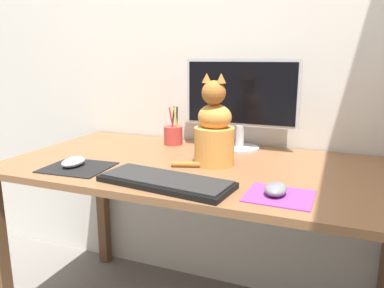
{
  "coord_description": "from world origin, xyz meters",
  "views": [
    {
      "loc": [
        0.47,
        -1.27,
        1.13
      ],
      "look_at": [
        0.01,
        -0.12,
        0.84
      ],
      "focal_mm": 35.0,
      "sensor_mm": 36.0,
      "label": 1
    }
  ],
  "objects": [
    {
      "name": "wall_back",
      "position": [
        0.0,
        0.41,
        1.25
      ],
      "size": [
        7.0,
        0.04,
        2.5
      ],
      "color": "beige",
      "rests_on": "ground_plane"
    },
    {
      "name": "cat",
      "position": [
        0.04,
        0.01,
        0.86
      ],
      "size": [
        0.21,
        0.18,
        0.34
      ],
      "rotation": [
        0.0,
        0.0,
        -0.04
      ],
      "color": "#D6893D",
      "rests_on": "desk"
    },
    {
      "name": "monitor",
      "position": [
        0.07,
        0.28,
        0.95
      ],
      "size": [
        0.49,
        0.17,
        0.38
      ],
      "color": "#B2B2B7",
      "rests_on": "desk"
    },
    {
      "name": "mousepad_right",
      "position": [
        0.32,
        -0.23,
        0.74
      ],
      "size": [
        0.19,
        0.17,
        0.0
      ],
      "rotation": [
        0.0,
        0.0,
        -0.03
      ],
      "color": "purple",
      "rests_on": "desk"
    },
    {
      "name": "computer_mouse_right",
      "position": [
        0.31,
        -0.23,
        0.76
      ],
      "size": [
        0.06,
        0.1,
        0.03
      ],
      "color": "slate",
      "rests_on": "mousepad_right"
    },
    {
      "name": "desk",
      "position": [
        0.0,
        0.0,
        0.65
      ],
      "size": [
        1.48,
        0.75,
        0.74
      ],
      "color": "brown",
      "rests_on": "ground_plane"
    },
    {
      "name": "computer_mouse_left",
      "position": [
        -0.42,
        -0.21,
        0.76
      ],
      "size": [
        0.07,
        0.1,
        0.03
      ],
      "color": "white",
      "rests_on": "mousepad_left"
    },
    {
      "name": "pen_cup",
      "position": [
        -0.23,
        0.26,
        0.78
      ],
      "size": [
        0.09,
        0.09,
        0.17
      ],
      "color": "#B23833",
      "rests_on": "desk"
    },
    {
      "name": "mousepad_left",
      "position": [
        -0.4,
        -0.22,
        0.74
      ],
      "size": [
        0.24,
        0.21,
        0.0
      ],
      "rotation": [
        0.0,
        0.0,
        0.06
      ],
      "color": "black",
      "rests_on": "desk"
    },
    {
      "name": "keyboard",
      "position": [
        -0.02,
        -0.26,
        0.75
      ],
      "size": [
        0.45,
        0.22,
        0.02
      ],
      "rotation": [
        0.0,
        0.0,
        -0.12
      ],
      "color": "black",
      "rests_on": "desk"
    }
  ]
}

